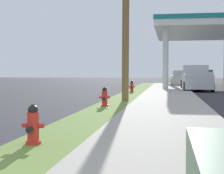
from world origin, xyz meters
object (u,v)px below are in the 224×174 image
fire_hydrant_third (132,87)px  car_navy_by_near_pump (183,78)px  fire_hydrant_nearest (33,127)px  car_white_by_far_pump (181,79)px  truck_silver_at_forecourt (196,79)px  fire_hydrant_second (105,98)px

fire_hydrant_third → car_navy_by_near_pump: car_navy_by_near_pump is taller
fire_hydrant_nearest → car_white_by_far_pump: bearing=83.2°
fire_hydrant_nearest → car_white_by_far_pump: 32.00m
car_navy_by_near_pump → car_white_by_far_pump: (-0.34, -3.50, 0.00)m
fire_hydrant_third → truck_silver_at_forecourt: truck_silver_at_forecourt is taller
fire_hydrant_second → fire_hydrant_third: 9.64m
fire_hydrant_nearest → fire_hydrant_second: 7.34m
car_navy_by_near_pump → fire_hydrant_nearest: bearing=-96.7°
fire_hydrant_nearest → car_navy_by_near_pump: (4.11, 35.27, 0.28)m
fire_hydrant_nearest → fire_hydrant_second: same height
fire_hydrant_second → car_navy_by_near_pump: bearing=81.7°
car_white_by_far_pump → car_navy_by_near_pump: bearing=84.5°
truck_silver_at_forecourt → fire_hydrant_nearest: bearing=-102.0°
fire_hydrant_nearest → car_white_by_far_pump: size_ratio=0.16×
fire_hydrant_nearest → fire_hydrant_third: 16.98m
car_white_by_far_pump → truck_silver_at_forecourt: (0.82, -10.07, 0.19)m
fire_hydrant_third → truck_silver_at_forecourt: size_ratio=0.14×
fire_hydrant_nearest → fire_hydrant_third: size_ratio=1.00×
fire_hydrant_third → car_navy_by_near_pump: bearing=77.6°
fire_hydrant_second → truck_silver_at_forecourt: bearing=72.4°
fire_hydrant_nearest → car_navy_by_near_pump: car_navy_by_near_pump is taller
car_white_by_far_pump → truck_silver_at_forecourt: 10.10m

